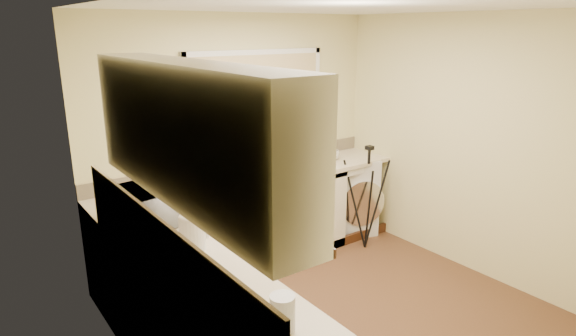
{
  "coord_description": "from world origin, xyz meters",
  "views": [
    {
      "loc": [
        -2.43,
        -2.64,
        2.3
      ],
      "look_at": [
        -0.08,
        0.55,
        1.15
      ],
      "focal_mm": 30.07,
      "sensor_mm": 36.0,
      "label": 1
    }
  ],
  "objects": [
    {
      "name": "microwave",
      "position": [
        -1.32,
        0.66,
        1.04
      ],
      "size": [
        0.41,
        0.54,
        0.27
      ],
      "primitive_type": "imported",
      "rotation": [
        0.0,
        0.0,
        1.72
      ],
      "color": "silver",
      "rests_on": "worktop_left"
    },
    {
      "name": "laptop",
      "position": [
        -0.42,
        1.18,
        0.96
      ],
      "size": [
        0.33,
        0.3,
        0.22
      ],
      "rotation": [
        0.0,
        0.0,
        0.18
      ],
      "color": "#A9A9B1",
      "rests_on": "worktop_back"
    },
    {
      "name": "wall_front",
      "position": [
        0.0,
        -1.5,
        1.23
      ],
      "size": [
        3.2,
        0.0,
        3.2
      ],
      "primitive_type": "plane",
      "rotation": [
        -1.57,
        0.0,
        0.0
      ],
      "color": "beige",
      "rests_on": "ground"
    },
    {
      "name": "cup_left",
      "position": [
        -1.32,
        -0.77,
        0.94
      ],
      "size": [
        0.12,
        0.12,
        0.09
      ],
      "primitive_type": "imported",
      "rotation": [
        0.0,
        0.0,
        0.41
      ],
      "color": "beige",
      "rests_on": "worktop_left"
    },
    {
      "name": "windowsill",
      "position": [
        0.2,
        1.43,
        1.04
      ],
      "size": [
        1.6,
        0.14,
        0.03
      ],
      "primitive_type": "cube",
      "color": "white",
      "rests_on": "wall_back"
    },
    {
      "name": "plant_c",
      "position": [
        0.23,
        1.42,
        1.16
      ],
      "size": [
        0.13,
        0.13,
        0.22
      ],
      "primitive_type": "imported",
      "rotation": [
        0.0,
        0.0,
        -0.06
      ],
      "color": "#999999",
      "rests_on": "windowsill"
    },
    {
      "name": "ceiling",
      "position": [
        0.0,
        0.0,
        2.45
      ],
      "size": [
        3.2,
        3.2,
        0.0
      ],
      "primitive_type": "plane",
      "rotation": [
        3.14,
        0.0,
        0.0
      ],
      "color": "white",
      "rests_on": "ground"
    },
    {
      "name": "window_glass",
      "position": [
        0.2,
        1.49,
        1.55
      ],
      "size": [
        1.5,
        0.02,
        1.0
      ],
      "primitive_type": "cube",
      "color": "black",
      "rests_on": "wall_back"
    },
    {
      "name": "cup_back",
      "position": [
        1.03,
        1.21,
        0.95
      ],
      "size": [
        0.15,
        0.15,
        0.11
      ],
      "primitive_type": "imported",
      "rotation": [
        0.0,
        0.0,
        0.15
      ],
      "color": "beige",
      "rests_on": "worktop_back"
    },
    {
      "name": "glass_jug",
      "position": [
        -1.25,
        -1.0,
        0.99
      ],
      "size": [
        0.12,
        0.12,
        0.18
      ],
      "primitive_type": "cylinder",
      "color": "silver",
      "rests_on": "worktop_left"
    },
    {
      "name": "kettle",
      "position": [
        -1.21,
        0.07,
        1.01
      ],
      "size": [
        0.17,
        0.17,
        0.23
      ],
      "primitive_type": "cylinder",
      "color": "silver",
      "rests_on": "worktop_left"
    },
    {
      "name": "plant_b",
      "position": [
        -0.11,
        1.42,
        1.17
      ],
      "size": [
        0.16,
        0.15,
        0.24
      ],
      "primitive_type": "imported",
      "rotation": [
        0.0,
        0.0,
        -0.36
      ],
      "color": "#999999",
      "rests_on": "windowsill"
    },
    {
      "name": "washing_machine",
      "position": [
        1.23,
        1.25,
        0.44
      ],
      "size": [
        0.78,
        0.77,
        0.89
      ],
      "primitive_type": "cube",
      "rotation": [
        0.0,
        0.0,
        -0.31
      ],
      "color": "silver",
      "rests_on": "floor"
    },
    {
      "name": "plant_a",
      "position": [
        -0.33,
        1.4,
        1.16
      ],
      "size": [
        0.13,
        0.1,
        0.21
      ],
      "primitive_type": "imported",
      "rotation": [
        0.0,
        0.0,
        -0.29
      ],
      "color": "#999999",
      "rests_on": "windowsill"
    },
    {
      "name": "splashback_back",
      "position": [
        0.0,
        1.49,
        0.97
      ],
      "size": [
        3.2,
        0.02,
        0.14
      ],
      "primitive_type": "cube",
      "color": "beige",
      "rests_on": "wall_back"
    },
    {
      "name": "wall_left",
      "position": [
        -1.6,
        0.0,
        1.23
      ],
      "size": [
        0.0,
        3.0,
        3.0
      ],
      "primitive_type": "plane",
      "rotation": [
        1.57,
        0.0,
        1.57
      ],
      "color": "beige",
      "rests_on": "ground"
    },
    {
      "name": "upper_cabinet",
      "position": [
        -1.44,
        -0.45,
        1.8
      ],
      "size": [
        0.28,
        1.9,
        0.7
      ],
      "primitive_type": "cube",
      "color": "silver",
      "rests_on": "wall_left"
    },
    {
      "name": "soap_bottle_clear",
      "position": [
        0.87,
        1.41,
        1.14
      ],
      "size": [
        0.09,
        0.09,
        0.18
      ],
      "primitive_type": "imported",
      "rotation": [
        0.0,
        0.0,
        0.04
      ],
      "color": "#999999",
      "rests_on": "windowsill"
    },
    {
      "name": "wall_right",
      "position": [
        1.6,
        0.0,
        1.23
      ],
      "size": [
        0.0,
        3.0,
        3.0
      ],
      "primitive_type": "plane",
      "rotation": [
        1.57,
        0.0,
        -1.57
      ],
      "color": "beige",
      "rests_on": "ground"
    },
    {
      "name": "steel_jar",
      "position": [
        -1.33,
        -0.32,
        0.96
      ],
      "size": [
        0.08,
        0.08,
        0.12
      ],
      "primitive_type": "cylinder",
      "color": "silver",
      "rests_on": "worktop_left"
    },
    {
      "name": "soap_bottle_green",
      "position": [
        0.83,
        1.43,
        1.18
      ],
      "size": [
        0.13,
        0.13,
        0.26
      ],
      "primitive_type": "imported",
      "rotation": [
        0.0,
        0.0,
        0.31
      ],
      "color": "green",
      "rests_on": "windowsill"
    },
    {
      "name": "sink",
      "position": [
        0.2,
        1.2,
        0.91
      ],
      "size": [
        0.82,
        0.46,
        0.03
      ],
      "primitive_type": "cube",
      "color": "tan",
      "rests_on": "worktop_back"
    },
    {
      "name": "worktop_back",
      "position": [
        0.0,
        1.2,
        0.88
      ],
      "size": [
        3.2,
        0.6,
        0.04
      ],
      "primitive_type": "cube",
      "color": "beige",
      "rests_on": "base_cabinet_back"
    },
    {
      "name": "dish_rack",
      "position": [
        0.74,
        1.22,
        0.93
      ],
      "size": [
        0.45,
        0.39,
        0.06
      ],
      "primitive_type": "cube",
      "rotation": [
        0.0,
        0.0,
        -0.3
      ],
      "color": "silver",
      "rests_on": "worktop_back"
    },
    {
      "name": "faucet",
      "position": [
        0.2,
        1.38,
        1.02
      ],
      "size": [
        0.03,
        0.03,
        0.24
      ],
      "primitive_type": "cylinder",
      "color": "silver",
      "rests_on": "worktop_back"
    },
    {
      "name": "splashback_left",
      "position": [
        -1.59,
        -0.3,
        1.12
      ],
      "size": [
        0.02,
        2.4,
        0.45
      ],
      "primitive_type": "cube",
      "color": "beige",
      "rests_on": "wall_left"
    },
    {
      "name": "wall_back",
      "position": [
        0.0,
        1.5,
        1.23
      ],
      "size": [
        3.2,
        0.0,
        3.2
      ],
      "primitive_type": "plane",
      "rotation": [
        1.57,
        0.0,
        0.0
      ],
      "color": "beige",
      "rests_on": "ground"
    },
    {
      "name": "worktop_left",
      "position": [
        -1.3,
        -0.3,
        0.88
      ],
      "size": [
        0.6,
        2.4,
        0.04
      ],
      "primitive_type": "cube",
      "color": "beige",
      "rests_on": "base_cabinet_left"
    },
    {
      "name": "tripod",
      "position": [
        1.1,
        0.74,
        0.57
      ],
      "size": [
        0.62,
        0.62,
        1.14
      ],
      "primitive_type": null,
      "rotation": [
        0.0,
        0.0,
        -0.12
      ],
      "color": "black",
      "rests_on": "floor"
    },
    {
      "name": "base_cabinet_back",
      "position": [
        -0.33,
        1.2,
        0.43
      ],
      "size": [
        2.55,
        0.6,
        0.86
      ],
      "primitive_type": "cube",
      "color": "silver",
      "rests_on": "floor"
    },
    {
      "name": "floor",
      "position": [
        0.0,
        0.0,
        0.0
      ],
      "size": [
        3.2,
        3.2,
        0.0
      ],
      "primitive_type": "plane",
      "color": "brown",
      "rests_on": "ground"
    },
    {
      "name": "window_blind",
      "position": [
        0.2,
        1.46,
        1.92
      ],
      "size": [
        1.5,
        0.02,
        0.25
      ],
      "primitive_type": "cube",
      "color": "tan",
      "rests_on": "wall_back"
    }
  ]
}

